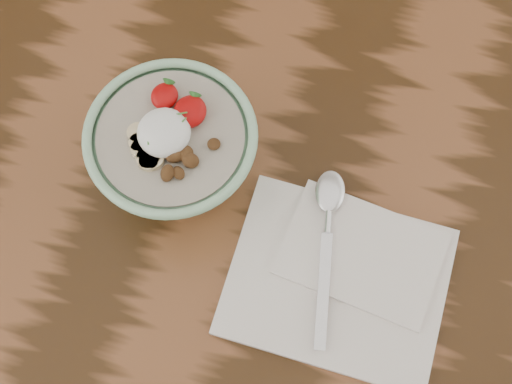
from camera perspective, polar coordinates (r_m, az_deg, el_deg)
table at (r=91.79cm, az=-9.27°, el=-1.76°), size 160.00×90.00×75.00cm
breakfast_bowl at (r=77.39cm, az=-6.59°, el=3.33°), size 18.20×18.20×12.40cm
napkin at (r=78.73cm, az=6.93°, el=-6.64°), size 23.55×19.95×1.43cm
spoon at (r=79.17cm, az=5.82°, el=-1.87°), size 5.84×20.24×1.06cm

